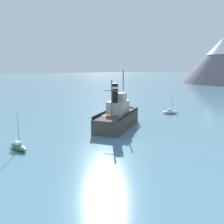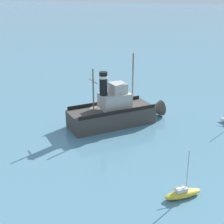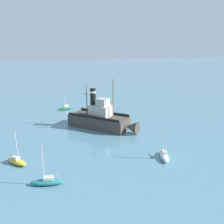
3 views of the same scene
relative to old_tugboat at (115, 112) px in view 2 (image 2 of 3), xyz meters
name	(u,v)px [view 2 (image 2 of 3)]	position (x,y,z in m)	size (l,w,h in m)	color
ground_plane	(101,122)	(-0.05, -2.21, -1.83)	(600.00, 600.00, 0.00)	teal
old_tugboat	(115,112)	(0.00, 0.00, 0.00)	(12.22, 12.89, 9.90)	#423D38
sailboat_yellow	(183,193)	(15.31, 10.90, -1.40)	(3.18, 3.69, 4.90)	gold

